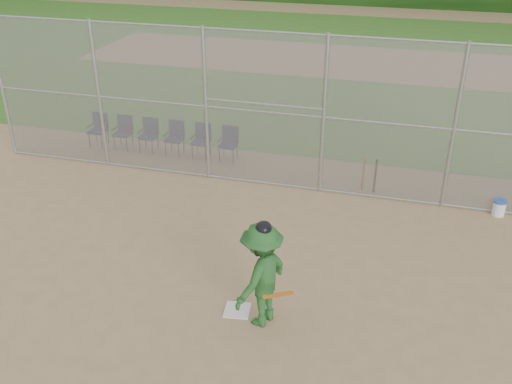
% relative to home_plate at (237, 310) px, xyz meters
% --- Properties ---
extents(ground, '(100.00, 100.00, 0.00)m').
position_rel_home_plate_xyz_m(ground, '(-0.35, 0.07, -0.01)').
color(ground, tan).
rests_on(ground, ground).
extents(grass_strip, '(100.00, 100.00, 0.00)m').
position_rel_home_plate_xyz_m(grass_strip, '(-0.35, 18.07, -0.00)').
color(grass_strip, '#33631D').
rests_on(grass_strip, ground).
extents(dirt_patch_far, '(24.00, 24.00, 0.00)m').
position_rel_home_plate_xyz_m(dirt_patch_far, '(-0.35, 18.07, -0.00)').
color(dirt_patch_far, tan).
rests_on(dirt_patch_far, ground).
extents(backstop_fence, '(16.09, 0.09, 4.00)m').
position_rel_home_plate_xyz_m(backstop_fence, '(-0.35, 5.07, 2.06)').
color(backstop_fence, gray).
rests_on(backstop_fence, ground).
extents(home_plate, '(0.52, 0.52, 0.02)m').
position_rel_home_plate_xyz_m(home_plate, '(0.00, 0.00, 0.00)').
color(home_plate, silver).
rests_on(home_plate, ground).
extents(batter_at_plate, '(1.17, 1.50, 2.06)m').
position_rel_home_plate_xyz_m(batter_at_plate, '(0.49, -0.14, 0.99)').
color(batter_at_plate, '#215322').
rests_on(batter_at_plate, ground).
extents(water_cooler, '(0.30, 0.30, 0.39)m').
position_rel_home_plate_xyz_m(water_cooler, '(4.94, 4.98, 0.18)').
color(water_cooler, white).
rests_on(water_cooler, ground).
extents(spare_bats, '(0.36, 0.24, 0.85)m').
position_rel_home_plate_xyz_m(spare_bats, '(1.84, 5.48, 0.41)').
color(spare_bats, '#D84C14').
rests_on(spare_bats, ground).
extents(chair_0, '(0.54, 0.52, 0.96)m').
position_rel_home_plate_xyz_m(chair_0, '(-6.30, 6.30, 0.47)').
color(chair_0, '#0F1239').
rests_on(chair_0, ground).
extents(chair_1, '(0.54, 0.52, 0.96)m').
position_rel_home_plate_xyz_m(chair_1, '(-5.48, 6.30, 0.47)').
color(chair_1, '#0F1239').
rests_on(chair_1, ground).
extents(chair_2, '(0.54, 0.52, 0.96)m').
position_rel_home_plate_xyz_m(chair_2, '(-4.65, 6.30, 0.47)').
color(chair_2, '#0F1239').
rests_on(chair_2, ground).
extents(chair_3, '(0.54, 0.52, 0.96)m').
position_rel_home_plate_xyz_m(chair_3, '(-3.83, 6.30, 0.47)').
color(chair_3, '#0F1239').
rests_on(chair_3, ground).
extents(chair_4, '(0.54, 0.52, 0.96)m').
position_rel_home_plate_xyz_m(chair_4, '(-3.01, 6.30, 0.47)').
color(chair_4, '#0F1239').
rests_on(chair_4, ground).
extents(chair_5, '(0.54, 0.52, 0.96)m').
position_rel_home_plate_xyz_m(chair_5, '(-2.19, 6.30, 0.47)').
color(chair_5, '#0F1239').
rests_on(chair_5, ground).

